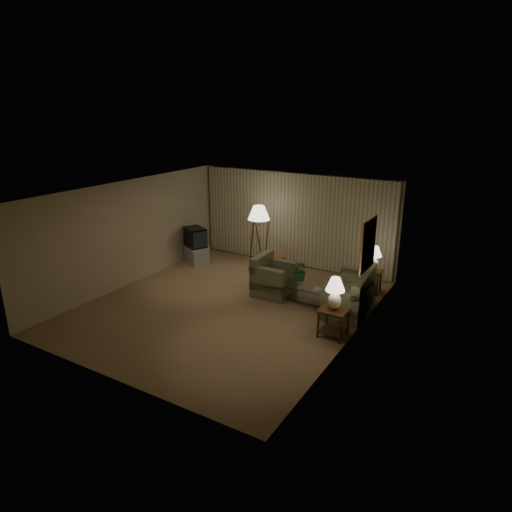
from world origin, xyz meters
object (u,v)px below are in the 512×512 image
at_px(sofa, 349,295).
at_px(armchair, 274,280).
at_px(table_lamp_near, 335,291).
at_px(ottoman, 275,262).
at_px(tv_cabinet, 196,254).
at_px(coffee_table, 306,291).
at_px(crt_tv, 195,237).
at_px(side_table_far, 372,278).
at_px(vase, 300,281).
at_px(side_table_near, 333,317).
at_px(floor_lamp, 259,237).
at_px(table_lamp_far, 374,256).

xyz_separation_m(sofa, armchair, (-1.90, -0.09, 0.02)).
bearing_deg(table_lamp_near, ottoman, 134.59).
bearing_deg(tv_cabinet, table_lamp_near, 4.87).
xyz_separation_m(sofa, coffee_table, (-1.04, -0.10, -0.09)).
height_order(armchair, crt_tv, crt_tv).
relative_size(side_table_far, crt_tv, 0.74).
height_order(armchair, vase, armchair).
relative_size(side_table_near, floor_lamp, 0.32).
bearing_deg(armchair, floor_lamp, 41.24).
relative_size(table_lamp_far, ottoman, 1.10).
height_order(armchair, coffee_table, armchair).
relative_size(table_lamp_near, crt_tv, 0.83).
xyz_separation_m(table_lamp_near, floor_lamp, (-3.25, 2.57, -0.02)).
xyz_separation_m(floor_lamp, vase, (1.91, -1.32, -0.48)).
height_order(crt_tv, vase, crt_tv).
bearing_deg(ottoman, floor_lamp, -127.16).
height_order(tv_cabinet, ottoman, tv_cabinet).
bearing_deg(tv_cabinet, sofa, 18.26).
bearing_deg(crt_tv, sofa, 18.26).
bearing_deg(floor_lamp, sofa, -21.43).
distance_m(armchair, table_lamp_near, 2.49).
xyz_separation_m(coffee_table, tv_cabinet, (-4.01, 0.94, -0.03)).
xyz_separation_m(table_lamp_far, floor_lamp, (-3.25, -0.03, 0.01)).
distance_m(side_table_near, table_lamp_far, 2.66).
height_order(side_table_near, table_lamp_near, table_lamp_near).
height_order(armchair, floor_lamp, floor_lamp).
height_order(table_lamp_far, crt_tv, table_lamp_far).
relative_size(crt_tv, vase, 4.82).
bearing_deg(vase, tv_cabinet, 166.27).
relative_size(sofa, floor_lamp, 0.97).
bearing_deg(floor_lamp, ottoman, 52.84).
height_order(side_table_far, coffee_table, side_table_far).
bearing_deg(ottoman, side_table_far, -7.39).
bearing_deg(side_table_near, side_table_far, 90.00).
distance_m(coffee_table, vase, 0.27).
relative_size(coffee_table, floor_lamp, 0.64).
bearing_deg(floor_lamp, table_lamp_far, 0.57).
distance_m(side_table_far, tv_cabinet, 5.22).
xyz_separation_m(side_table_far, table_lamp_near, (0.00, -2.60, 0.61)).
height_order(tv_cabinet, vase, vase).
height_order(side_table_near, ottoman, side_table_near).
bearing_deg(tv_cabinet, side_table_near, 4.87).
height_order(table_lamp_far, floor_lamp, floor_lamp).
distance_m(floor_lamp, vase, 2.37).
distance_m(side_table_near, vase, 1.83).
relative_size(armchair, table_lamp_near, 1.45).
bearing_deg(side_table_near, crt_tv, 157.13).
bearing_deg(floor_lamp, side_table_far, 0.57).
relative_size(side_table_near, coffee_table, 0.50).
relative_size(table_lamp_far, floor_lamp, 0.33).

